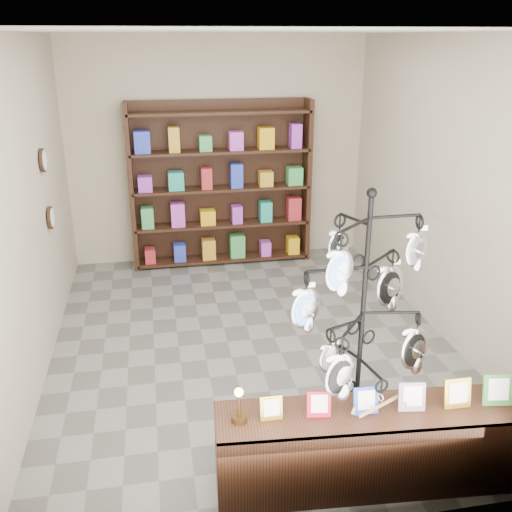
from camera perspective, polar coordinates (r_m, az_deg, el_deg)
The scene contains 6 objects.
ground at distance 6.01m, azimuth -0.49°, elevation -8.36°, with size 5.00×5.00×0.00m, color slate.
room_envelope at distance 5.35m, azimuth -0.56°, elevation 9.16°, with size 5.00×5.00×5.00m.
display_tree at distance 3.95m, azimuth 10.62°, elevation -5.68°, with size 1.12×1.12×2.08m.
front_shelf at distance 4.29m, azimuth 12.71°, elevation -17.95°, with size 2.38×0.66×0.83m.
back_shelving at distance 7.75m, azimuth -3.51°, elevation 6.66°, with size 2.42×0.36×2.20m.
wall_clocks at distance 6.22m, azimuth -20.19°, elevation 6.26°, with size 0.03×0.24×0.84m.
Camera 1 is at (-0.91, -5.15, 2.96)m, focal length 40.00 mm.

